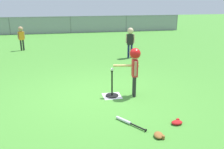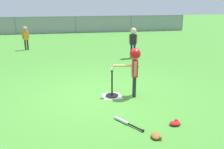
# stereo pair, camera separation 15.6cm
# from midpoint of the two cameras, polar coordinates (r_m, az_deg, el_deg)

# --- Properties ---
(ground_plane) EXTENTS (60.00, 60.00, 0.00)m
(ground_plane) POSITION_cam_midpoint_polar(r_m,az_deg,el_deg) (6.03, -4.03, -4.89)
(ground_plane) COLOR #478C33
(home_plate) EXTENTS (0.44, 0.44, 0.01)m
(home_plate) POSITION_cam_midpoint_polar(r_m,az_deg,el_deg) (5.97, -0.75, -5.01)
(home_plate) COLOR white
(home_plate) RESTS_ON ground_plane
(batting_tee) EXTENTS (0.32, 0.32, 0.64)m
(batting_tee) POSITION_cam_midpoint_polar(r_m,az_deg,el_deg) (5.94, -0.76, -4.16)
(batting_tee) COLOR black
(batting_tee) RESTS_ON ground_plane
(baseball_on_tee) EXTENTS (0.07, 0.07, 0.07)m
(baseball_on_tee) POSITION_cam_midpoint_polar(r_m,az_deg,el_deg) (5.75, -0.78, 1.23)
(baseball_on_tee) COLOR white
(baseball_on_tee) RESTS_ON batting_tee
(batter_child) EXTENTS (0.64, 0.33, 1.18)m
(batter_child) POSITION_cam_midpoint_polar(r_m,az_deg,el_deg) (5.74, 4.51, 2.83)
(batter_child) COLOR #262626
(batter_child) RESTS_ON ground_plane
(fielder_deep_center) EXTENTS (0.33, 0.24, 1.20)m
(fielder_deep_center) POSITION_cam_midpoint_polar(r_m,az_deg,el_deg) (9.75, 3.82, 8.35)
(fielder_deep_center) COLOR #191E4C
(fielder_deep_center) RESTS_ON ground_plane
(fielder_deep_left) EXTENTS (0.30, 0.22, 1.09)m
(fielder_deep_left) POSITION_cam_midpoint_polar(r_m,az_deg,el_deg) (11.96, -20.81, 8.58)
(fielder_deep_left) COLOR #262626
(fielder_deep_left) RESTS_ON ground_plane
(spare_bat_silver) EXTENTS (0.44, 0.63, 0.06)m
(spare_bat_silver) POSITION_cam_midpoint_polar(r_m,az_deg,el_deg) (4.73, 2.43, -10.94)
(spare_bat_silver) COLOR silver
(spare_bat_silver) RESTS_ON ground_plane
(glove_by_plate) EXTENTS (0.21, 0.25, 0.07)m
(glove_by_plate) POSITION_cam_midpoint_polar(r_m,az_deg,el_deg) (4.36, 9.83, -13.80)
(glove_by_plate) COLOR brown
(glove_by_plate) RESTS_ON ground_plane
(glove_near_bats) EXTENTS (0.24, 0.19, 0.07)m
(glove_near_bats) POSITION_cam_midpoint_polar(r_m,az_deg,el_deg) (4.83, 14.02, -10.80)
(glove_near_bats) COLOR #B21919
(glove_near_bats) RESTS_ON ground_plane
(outfield_fence) EXTENTS (16.06, 0.06, 1.15)m
(outfield_fence) POSITION_cam_midpoint_polar(r_m,az_deg,el_deg) (17.52, -9.89, 11.52)
(outfield_fence) COLOR slate
(outfield_fence) RESTS_ON ground_plane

